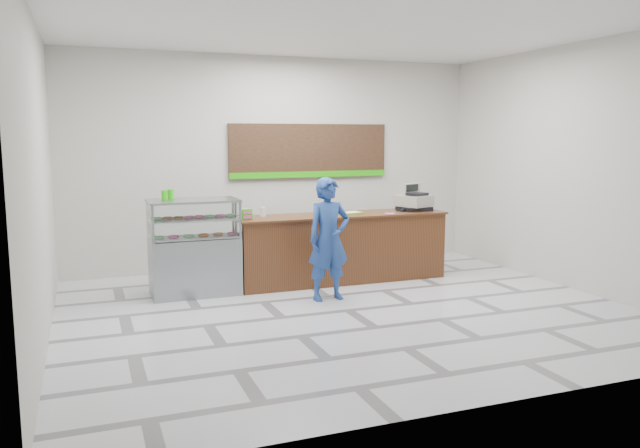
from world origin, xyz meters
name	(u,v)px	position (x,y,z in m)	size (l,w,h in m)	color
floor	(349,310)	(0.00, 0.00, 0.00)	(7.00, 7.00, 0.00)	silver
back_wall	(278,163)	(0.00, 3.00, 1.75)	(7.00, 7.00, 0.00)	beige
ceiling	(350,25)	(0.00, 0.00, 3.50)	(7.00, 7.00, 0.00)	silver
sales_counter	(341,248)	(0.55, 1.55, 0.52)	(3.26, 0.76, 1.03)	#572E19
display_case	(194,246)	(-1.67, 1.55, 0.68)	(1.22, 0.72, 1.33)	gray
menu_board	(310,152)	(0.55, 2.96, 1.93)	(2.80, 0.06, 0.90)	black
cash_register	(414,200)	(1.81, 1.59, 1.19)	(0.58, 0.59, 0.42)	black
card_terminal	(402,210)	(1.56, 1.52, 1.05)	(0.08, 0.16, 0.04)	black
serving_tray	(351,213)	(0.72, 1.58, 1.04)	(0.38, 0.31, 0.02)	#63B90A
napkin_box	(243,214)	(-0.95, 1.63, 1.09)	(0.15, 0.15, 0.13)	white
straw_cup	(263,212)	(-0.63, 1.71, 1.10)	(0.09, 0.09, 0.13)	silver
promo_box	(246,214)	(-0.95, 1.47, 1.10)	(0.16, 0.11, 0.14)	#27B30B
donut_decal	(390,213)	(1.25, 1.33, 1.03)	(0.17, 0.17, 0.00)	#E55695
green_cup_left	(165,195)	(-2.04, 1.64, 1.39)	(0.08, 0.08, 0.13)	#27B30B
green_cup_right	(171,194)	(-1.94, 1.75, 1.40)	(0.09, 0.09, 0.13)	#27B30B
customer	(329,239)	(-0.03, 0.61, 0.83)	(0.60, 0.40, 1.65)	navy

